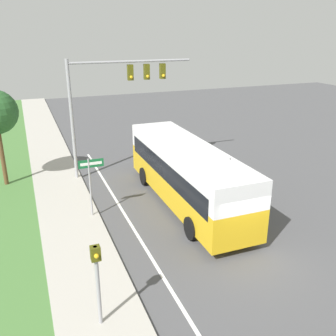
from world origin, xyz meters
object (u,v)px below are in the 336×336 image
object	(u,v)px
pedestrian_signal	(97,273)
street_sign	(91,178)
bus	(186,171)
signal_gantry	(113,90)

from	to	relation	value
pedestrian_signal	street_sign	distance (m)	7.28
bus	signal_gantry	distance (m)	6.91
bus	pedestrian_signal	world-z (taller)	bus
pedestrian_signal	bus	bearing A→B (deg)	49.24
bus	street_sign	xyz separation A→B (m)	(-4.76, 0.33, 0.20)
signal_gantry	street_sign	bearing A→B (deg)	-115.55
street_sign	bus	bearing A→B (deg)	-3.92
pedestrian_signal	street_sign	xyz separation A→B (m)	(1.16, 7.19, 0.10)
signal_gantry	bus	bearing A→B (deg)	-68.21
signal_gantry	pedestrian_signal	distance (m)	13.40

